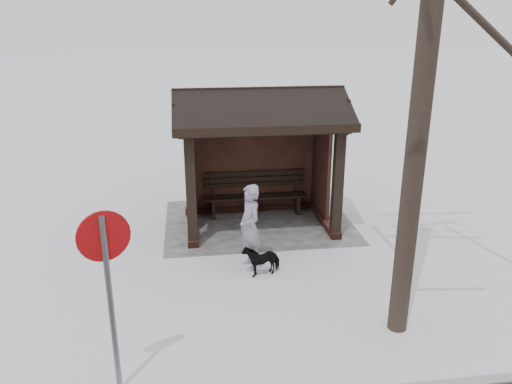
% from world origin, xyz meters
% --- Properties ---
extents(ground, '(120.00, 120.00, 0.00)m').
position_xyz_m(ground, '(0.00, 0.00, 0.00)').
color(ground, silver).
rests_on(ground, ground).
extents(trampled_patch, '(4.20, 3.20, 0.02)m').
position_xyz_m(trampled_patch, '(0.00, -0.20, 0.01)').
color(trampled_patch, '#929398').
rests_on(trampled_patch, ground).
extents(bus_shelter, '(3.60, 2.40, 3.09)m').
position_xyz_m(bus_shelter, '(0.00, -0.16, 2.17)').
color(bus_shelter, '#361913').
rests_on(bus_shelter, ground).
extents(pedestrian, '(0.53, 0.67, 1.62)m').
position_xyz_m(pedestrian, '(0.46, 1.96, 0.81)').
color(pedestrian, gray).
rests_on(pedestrian, ground).
extents(dog, '(0.73, 0.50, 0.57)m').
position_xyz_m(dog, '(0.28, 2.22, 0.28)').
color(dog, black).
rests_on(dog, ground).
extents(road_sign, '(0.59, 0.25, 2.41)m').
position_xyz_m(road_sign, '(2.50, 4.97, 1.73)').
color(road_sign, slate).
rests_on(road_sign, ground).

